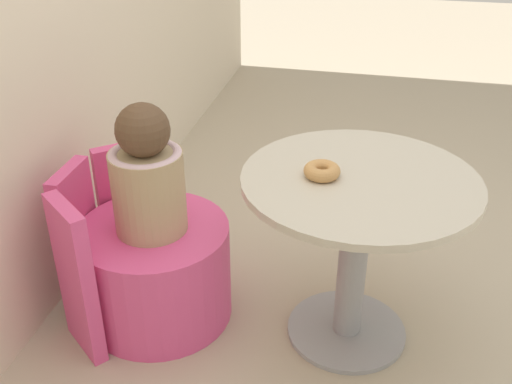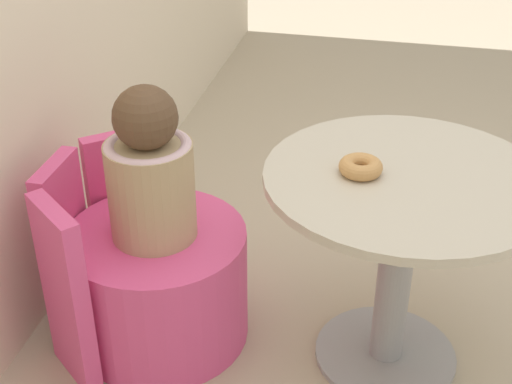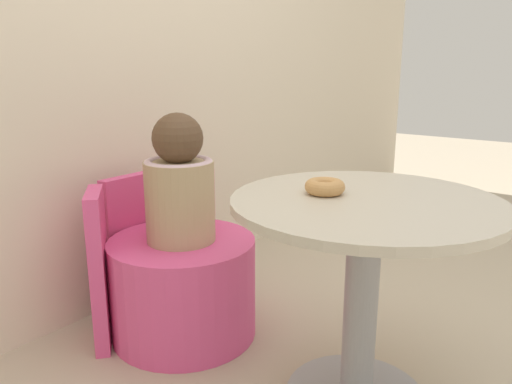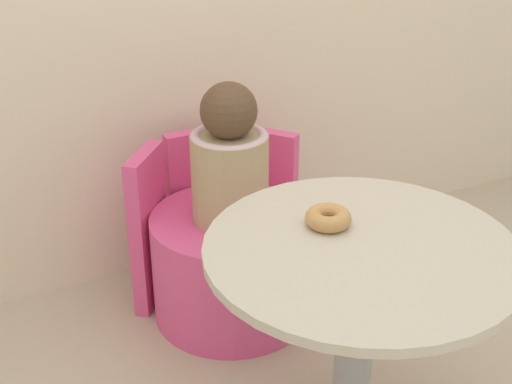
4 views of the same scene
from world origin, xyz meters
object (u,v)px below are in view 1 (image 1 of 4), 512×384
(round_table, at_px, (356,224))
(tub_chair, at_px, (157,271))
(donut, at_px, (322,171))
(child_figure, at_px, (147,176))

(round_table, relative_size, tub_chair, 1.40)
(round_table, xyz_separation_m, tub_chair, (-0.03, 0.69, -0.27))
(donut, bearing_deg, round_table, -79.96)
(round_table, height_order, tub_chair, round_table)
(tub_chair, xyz_separation_m, donut, (0.01, -0.58, 0.47))
(child_figure, bearing_deg, tub_chair, -75.96)
(tub_chair, distance_m, child_figure, 0.39)
(child_figure, height_order, donut, child_figure)
(round_table, relative_size, child_figure, 1.64)
(tub_chair, height_order, donut, donut)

